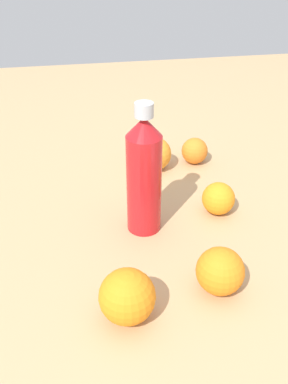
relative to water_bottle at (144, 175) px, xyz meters
name	(u,v)px	position (x,y,z in m)	size (l,w,h in m)	color
ground_plane	(160,232)	(0.02, 0.03, -0.12)	(2.40, 2.40, 0.00)	tan
water_bottle	(144,175)	(0.00, 0.00, 0.00)	(0.06, 0.06, 0.25)	red
orange_0	(127,296)	(0.21, -0.06, -0.08)	(0.08, 0.08, 0.08)	orange
orange_1	(218,198)	(-0.02, 0.16, -0.08)	(0.07, 0.07, 0.07)	orange
orange_2	(220,271)	(0.18, 0.09, -0.08)	(0.08, 0.08, 0.08)	orange
orange_3	(154,154)	(-0.22, 0.07, -0.08)	(0.08, 0.08, 0.08)	orange
orange_4	(195,151)	(-0.24, 0.17, -0.09)	(0.06, 0.06, 0.06)	orange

